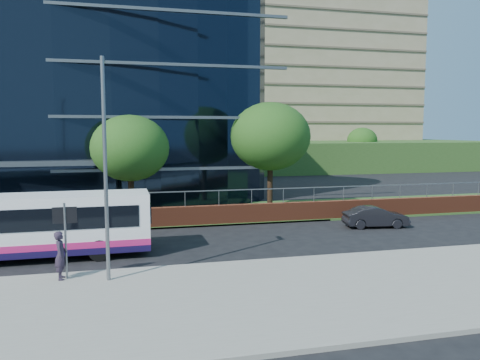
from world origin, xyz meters
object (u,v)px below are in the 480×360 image
object	(u,v)px
street_sign	(65,225)
tree_dist_f	(362,140)
parked_car	(376,217)
pedestrian	(61,255)
tree_far_c	(130,148)
tree_dist_e	(260,139)
streetlight_east	(105,163)
tree_far_d	(270,137)
city_bus	(30,226)

from	to	relation	value
street_sign	tree_dist_f	xyz separation A→B (m)	(35.50, 43.59, 2.06)
parked_car	pedestrian	bearing A→B (deg)	118.66
tree_far_c	tree_dist_f	world-z (taller)	tree_far_c
street_sign	tree_dist_f	distance (m)	56.25
tree_dist_f	parked_car	bearing A→B (deg)	-117.28
street_sign	tree_dist_e	distance (m)	45.99
tree_dist_e	streetlight_east	world-z (taller)	streetlight_east
tree_far_d	tree_dist_f	bearing A→B (deg)	53.13
tree_far_c	city_bus	distance (m)	8.78
tree_far_d	tree_dist_f	distance (m)	40.01
tree_far_d	streetlight_east	world-z (taller)	streetlight_east
street_sign	parked_car	distance (m)	17.40
street_sign	streetlight_east	world-z (taller)	streetlight_east
tree_far_c	tree_far_d	size ratio (longest dim) A/B	0.87
street_sign	city_bus	bearing A→B (deg)	117.49
tree_far_c	city_bus	bearing A→B (deg)	-122.17
streetlight_east	pedestrian	xyz separation A→B (m)	(-1.68, 0.50, -3.40)
street_sign	tree_dist_f	size ratio (longest dim) A/B	0.46
parked_car	streetlight_east	bearing A→B (deg)	122.43
pedestrian	street_sign	bearing A→B (deg)	-66.09
streetlight_east	tree_dist_f	bearing A→B (deg)	52.42
city_bus	parked_car	bearing A→B (deg)	7.26
street_sign	tree_far_d	world-z (taller)	tree_far_d
streetlight_east	city_bus	size ratio (longest dim) A/B	0.77
tree_far_c	tree_dist_e	world-z (taller)	same
parked_car	pedestrian	xyz separation A→B (m)	(-16.38, -6.25, 0.44)
streetlight_east	pedestrian	size ratio (longest dim) A/B	4.49
tree_far_c	city_bus	world-z (taller)	tree_far_c
tree_far_d	streetlight_east	xyz separation A→B (m)	(-10.00, -12.17, -0.75)
tree_dist_f	city_bus	size ratio (longest dim) A/B	0.58
tree_dist_f	street_sign	bearing A→B (deg)	-129.16
tree_dist_e	parked_car	xyz separation A→B (m)	(-3.30, -35.43, -3.93)
streetlight_east	tree_dist_e	bearing A→B (deg)	66.89
tree_far_c	tree_dist_f	xyz separation A→B (m)	(33.00, 33.00, -0.33)
tree_far_c	pedestrian	size ratio (longest dim) A/B	3.65
tree_dist_e	tree_dist_f	size ratio (longest dim) A/B	1.08
tree_far_d	tree_dist_f	xyz separation A→B (m)	(24.00, 32.00, -0.98)
tree_dist_f	parked_car	world-z (taller)	tree_dist_f
tree_dist_e	streetlight_east	xyz separation A→B (m)	(-18.00, -42.17, -0.10)
tree_far_d	tree_dist_e	size ratio (longest dim) A/B	1.14
city_bus	pedestrian	world-z (taller)	city_bus
tree_dist_e	pedestrian	size ratio (longest dim) A/B	3.65
tree_far_d	tree_far_c	bearing A→B (deg)	-173.66
tree_far_c	parked_car	size ratio (longest dim) A/B	1.77
tree_dist_e	city_bus	bearing A→B (deg)	-119.39
parked_car	tree_dist_f	bearing A→B (deg)	-19.50
tree_dist_e	tree_dist_f	world-z (taller)	tree_dist_e
tree_far_d	pedestrian	size ratio (longest dim) A/B	4.18
tree_dist_e	streetlight_east	distance (m)	45.85
streetlight_east	parked_car	xyz separation A→B (m)	(14.70, 6.75, -3.83)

